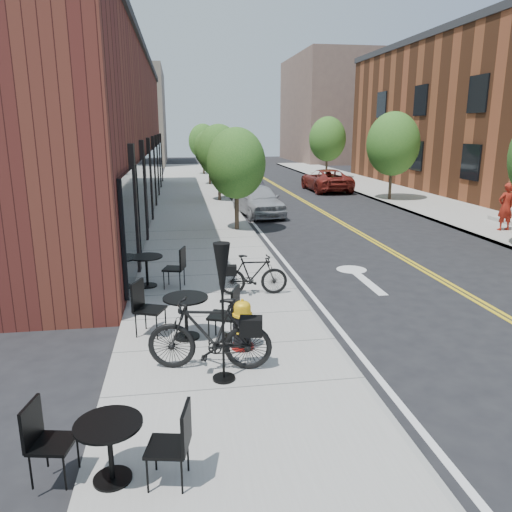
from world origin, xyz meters
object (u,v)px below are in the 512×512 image
fire_hydrant (242,325)px  parked_car_c (227,173)px  bicycle_right (253,275)px  bicycle_left (209,334)px  parked_car_far (326,180)px  bistro_set_a (110,443)px  pedestrian (506,207)px  parked_car_b (247,183)px  bistro_set_c (147,267)px  bistro_set_b (186,311)px  parked_car_a (258,200)px  patio_umbrella (222,284)px

fire_hydrant → parked_car_c: bearing=80.2°
parked_car_c → bicycle_right: bearing=-101.5°
bicycle_left → parked_car_far: bearing=170.0°
bistro_set_a → pedestrian: size_ratio=0.97×
bistro_set_a → parked_car_b: bearing=90.1°
fire_hydrant → bistro_set_c: size_ratio=0.48×
bistro_set_b → parked_car_far: 23.79m
bistro_set_a → bistro_set_c: bearing=101.3°
fire_hydrant → bicycle_right: 2.94m
bicycle_right → pedestrian: (10.49, 6.00, 0.42)m
fire_hydrant → bistro_set_b: size_ratio=0.47×
parked_car_b → bistro_set_b: bearing=-100.8°
bistro_set_a → parked_car_far: 27.62m
parked_car_far → parked_car_a: bearing=55.0°
bistro_set_b → patio_umbrella: 2.05m
bistro_set_a → parked_car_a: 17.97m
patio_umbrella → parked_car_far: size_ratio=0.43×
fire_hydrant → parked_car_far: (8.21, 22.56, 0.14)m
fire_hydrant → parked_car_a: parked_car_a is taller
bicycle_left → bistro_set_b: 1.35m
bistro_set_c → bistro_set_b: bearing=-59.2°
parked_car_a → bistro_set_a: bearing=-111.8°
parked_car_a → parked_car_far: size_ratio=0.84×
bistro_set_a → parked_car_far: parked_car_far is taller
bistro_set_a → patio_umbrella: (1.42, 2.08, 1.09)m
parked_car_c → pedestrian: (8.56, -19.66, 0.30)m
bistro_set_b → parked_car_c: size_ratio=0.39×
parked_car_a → bistro_set_b: bearing=-112.0°
fire_hydrant → pedestrian: bearing=33.9°
bicycle_left → bistro_set_c: (-1.24, 4.56, -0.10)m
bicycle_left → bistro_set_b: bearing=-154.2°
parked_car_a → pedestrian: 10.13m
bicycle_right → bistro_set_b: (-1.58, -2.26, 0.04)m
bistro_set_c → parked_car_b: size_ratio=0.43×
bicycle_left → parked_car_a: parked_car_a is taller
patio_umbrella → parked_car_a: size_ratio=0.52×
parked_car_far → bistro_set_a: bearing=68.0°
bicycle_right → parked_car_far: (7.59, 19.69, 0.09)m
bistro_set_a → parked_car_b: 24.75m
parked_car_b → parked_car_c: (-0.41, 7.41, -0.00)m
patio_umbrella → parked_car_b: bearing=81.3°
bicycle_right → bistro_set_c: bearing=72.1°
bicycle_right → patio_umbrella: bearing=169.2°
bicycle_right → bistro_set_c: size_ratio=0.85×
parked_car_c → patio_umbrella: bearing=-103.0°
bistro_set_c → pedestrian: pedestrian is taller
parked_car_a → bistro_set_c: bearing=-120.6°
bicycle_right → bistro_set_b: size_ratio=0.82×
fire_hydrant → bistro_set_b: (-0.96, 0.61, 0.09)m
fire_hydrant → bistro_set_b: bearing=142.8°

